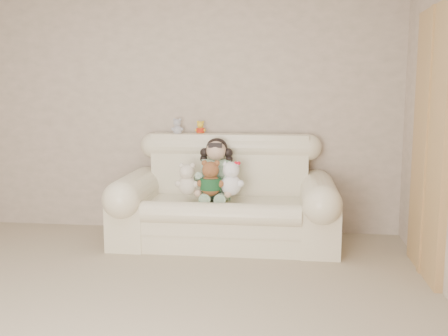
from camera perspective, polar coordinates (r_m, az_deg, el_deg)
wall_back at (r=5.46m, az=-4.83°, el=6.77°), size 4.50×0.00×4.50m
sofa at (r=4.96m, az=0.14°, el=-2.51°), size 2.10×0.95×1.03m
door_panel at (r=4.40m, az=21.56°, el=2.50°), size 0.06×0.90×2.10m
seated_child at (r=5.02m, az=-0.85°, el=-0.03°), size 0.41×0.48×0.60m
brown_teddy at (r=4.79m, az=-1.46°, el=-0.74°), size 0.28×0.23×0.39m
white_cat at (r=4.81m, az=0.79°, el=-0.74°), size 0.29×0.26×0.38m
cream_teddy at (r=4.84m, az=-4.05°, el=-0.89°), size 0.27×0.24×0.35m
yellow_mini_bear at (r=5.31m, az=-2.59°, el=4.53°), size 0.12×0.10×0.17m
grey_mini_plush at (r=5.32m, az=-5.10°, el=4.67°), size 0.16×0.14×0.20m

